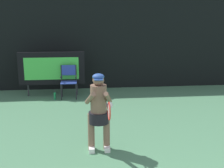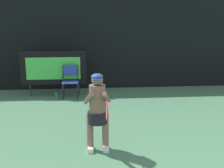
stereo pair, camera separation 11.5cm
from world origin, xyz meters
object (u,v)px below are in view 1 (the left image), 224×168
umpire_chair (69,80)px  tennis_player (99,109)px  tennis_racket (109,111)px  scoreboard (52,68)px  water_bottle (55,96)px

umpire_chair → tennis_player: tennis_player is taller
tennis_player → tennis_racket: tennis_player is taller
scoreboard → tennis_player: 4.51m
scoreboard → umpire_chair: scoreboard is taller
umpire_chair → scoreboard: bearing=148.0°
scoreboard → water_bottle: scoreboard is taller
tennis_player → water_bottle: bearing=107.7°
scoreboard → umpire_chair: bearing=-32.0°
tennis_racket → water_bottle: bearing=102.4°
scoreboard → umpire_chair: (0.57, -0.36, -0.33)m
scoreboard → water_bottle: bearing=-78.4°
umpire_chair → tennis_racket: 4.73m
umpire_chair → water_bottle: size_ratio=4.08×
umpire_chair → tennis_racket: tennis_racket is taller
umpire_chair → water_bottle: 0.70m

